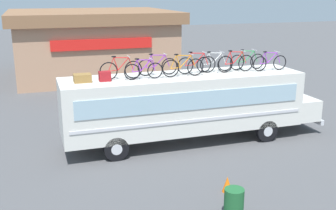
% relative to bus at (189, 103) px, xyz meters
% --- Properties ---
extents(ground_plane, '(120.00, 120.00, 0.00)m').
position_rel_bus_xyz_m(ground_plane, '(-0.24, -0.00, -1.77)').
color(ground_plane, '#4C4C4F').
extents(bus, '(11.68, 2.51, 3.01)m').
position_rel_bus_xyz_m(bus, '(0.00, 0.00, 0.00)').
color(bus, silver).
rests_on(bus, ground).
extents(luggage_bag_1, '(0.67, 0.53, 0.32)m').
position_rel_bus_xyz_m(luggage_bag_1, '(-4.49, -0.03, 1.39)').
color(luggage_bag_1, olive).
rests_on(luggage_bag_1, bus).
extents(luggage_bag_2, '(0.45, 0.36, 0.38)m').
position_rel_bus_xyz_m(luggage_bag_2, '(-3.62, -0.12, 1.43)').
color(luggage_bag_2, maroon).
rests_on(luggage_bag_2, bus).
extents(rooftop_bicycle_1, '(1.74, 0.44, 0.96)m').
position_rel_bus_xyz_m(rooftop_bicycle_1, '(-2.94, 0.00, 1.63)').
color(rooftop_bicycle_1, black).
rests_on(rooftop_bicycle_1, bus).
extents(rooftop_bicycle_2, '(1.61, 0.44, 0.87)m').
position_rel_bus_xyz_m(rooftop_bicycle_2, '(-2.08, -0.27, 1.60)').
color(rooftop_bicycle_2, black).
rests_on(rooftop_bicycle_2, bus).
extents(rooftop_bicycle_3, '(1.74, 0.44, 0.94)m').
position_rel_bus_xyz_m(rooftop_bicycle_3, '(-1.31, 0.33, 1.62)').
color(rooftop_bicycle_3, black).
rests_on(rooftop_bicycle_3, bus).
extents(rooftop_bicycle_4, '(1.82, 0.44, 0.97)m').
position_rel_bus_xyz_m(rooftop_bicycle_4, '(-0.38, -0.25, 1.63)').
color(rooftop_bicycle_4, black).
rests_on(rooftop_bicycle_4, bus).
extents(rooftop_bicycle_5, '(1.77, 0.44, 0.96)m').
position_rel_bus_xyz_m(rooftop_bicycle_5, '(0.40, 0.18, 1.63)').
color(rooftop_bicycle_5, black).
rests_on(rooftop_bicycle_5, bus).
extents(rooftop_bicycle_6, '(1.72, 0.44, 0.91)m').
position_rel_bus_xyz_m(rooftop_bicycle_6, '(1.30, 0.29, 1.61)').
color(rooftop_bicycle_6, black).
rests_on(rooftop_bicycle_6, bus).
extents(rooftop_bicycle_7, '(1.74, 0.44, 0.97)m').
position_rel_bus_xyz_m(rooftop_bicycle_7, '(2.15, -0.04, 1.64)').
color(rooftop_bicycle_7, black).
rests_on(rooftop_bicycle_7, bus).
extents(rooftop_bicycle_8, '(1.72, 0.44, 0.93)m').
position_rel_bus_xyz_m(rooftop_bicycle_8, '(2.91, 0.31, 1.62)').
color(rooftop_bicycle_8, black).
rests_on(rooftop_bicycle_8, bus).
extents(rooftop_bicycle_9, '(1.69, 0.44, 0.89)m').
position_rel_bus_xyz_m(rooftop_bicycle_9, '(3.74, -0.25, 1.60)').
color(rooftop_bicycle_9, black).
rests_on(rooftop_bicycle_9, bus).
extents(roadside_building, '(12.23, 10.74, 4.98)m').
position_rel_bus_xyz_m(roadside_building, '(-1.73, 16.60, 0.77)').
color(roadside_building, tan).
rests_on(roadside_building, ground).
extents(trash_bin, '(0.59, 0.59, 0.89)m').
position_rel_bus_xyz_m(trash_bin, '(-1.02, -6.33, -1.33)').
color(trash_bin, '#1E592D').
rests_on(trash_bin, ground).
extents(traffic_cone, '(0.33, 0.33, 0.54)m').
position_rel_bus_xyz_m(traffic_cone, '(-0.49, -4.85, -1.50)').
color(traffic_cone, orange).
rests_on(traffic_cone, ground).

